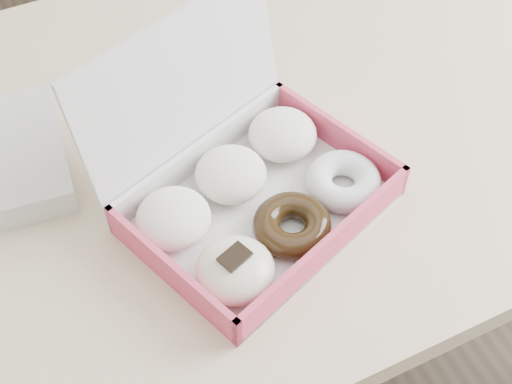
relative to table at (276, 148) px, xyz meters
name	(u,v)px	position (x,y,z in m)	size (l,w,h in m)	color
ground	(269,349)	(0.00, 0.00, -0.67)	(4.00, 4.00, 0.00)	black
table	(276,148)	(0.00, 0.00, 0.00)	(1.20, 0.80, 0.75)	tan
donut_box	(248,189)	(-0.11, -0.14, 0.11)	(0.38, 0.35, 0.22)	silver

